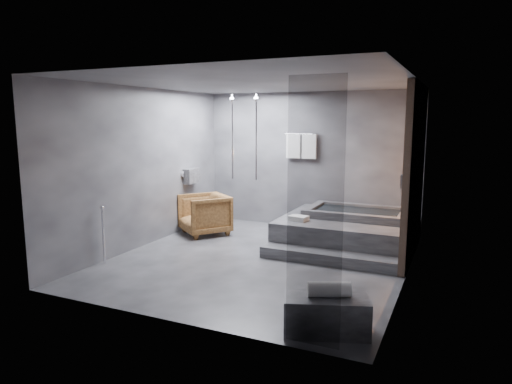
% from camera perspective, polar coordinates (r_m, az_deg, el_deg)
% --- Properties ---
extents(room, '(5.00, 5.04, 2.82)m').
position_cam_1_polar(room, '(7.22, 4.20, 4.96)').
color(room, '#2C2C2F').
rests_on(room, ground).
extents(tub_deck, '(2.20, 2.00, 0.50)m').
position_cam_1_polar(tub_deck, '(8.41, 11.16, -4.83)').
color(tub_deck, '#313134').
rests_on(tub_deck, ground).
extents(tub_step, '(2.20, 0.36, 0.18)m').
position_cam_1_polar(tub_step, '(7.35, 8.96, -8.10)').
color(tub_step, '#313134').
rests_on(tub_step, ground).
extents(concrete_bench, '(1.00, 0.76, 0.40)m').
position_cam_1_polar(concrete_bench, '(5.08, 8.75, -14.80)').
color(concrete_bench, '#333335').
rests_on(concrete_bench, ground).
extents(driftwood_chair, '(1.20, 1.21, 0.79)m').
position_cam_1_polar(driftwood_chair, '(9.04, -6.46, -2.79)').
color(driftwood_chair, '#482A12').
rests_on(driftwood_chair, ground).
extents(rolled_towel, '(0.48, 0.32, 0.16)m').
position_cam_1_polar(rolled_towel, '(4.95, 9.15, -11.93)').
color(rolled_towel, white).
rests_on(rolled_towel, concrete_bench).
extents(deck_towel, '(0.34, 0.28, 0.08)m').
position_cam_1_polar(deck_towel, '(8.00, 5.34, -3.28)').
color(deck_towel, silver).
rests_on(deck_towel, tub_deck).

